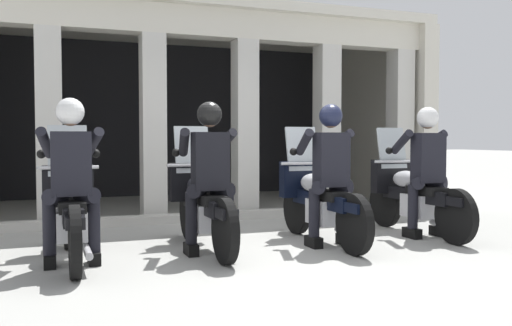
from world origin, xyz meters
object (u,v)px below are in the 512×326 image
object	(u,v)px
motorcycle_center_left	(202,203)
police_officer_center_right	(330,162)
motorcycle_far_left	(70,209)
police_officer_center_left	(209,164)
police_officer_far_left	(71,167)
motorcycle_center_right	(318,199)
motorcycle_far_right	(412,194)
police_officer_far_right	(426,160)

from	to	relation	value
motorcycle_center_left	police_officer_center_right	distance (m)	1.48
motorcycle_far_left	police_officer_center_left	distance (m)	1.45
police_officer_far_left	police_officer_center_left	world-z (taller)	same
motorcycle_center_right	motorcycle_far_right	distance (m)	1.37
motorcycle_center_right	police_officer_far_right	distance (m)	1.45
police_officer_center_left	motorcycle_center_right	size ratio (longest dim) A/B	0.78
motorcycle_center_right	police_officer_far_left	bearing A→B (deg)	-173.93
police_officer_center_right	motorcycle_far_right	bearing A→B (deg)	15.41
motorcycle_center_left	police_officer_far_right	world-z (taller)	police_officer_far_right
police_officer_center_left	motorcycle_far_right	world-z (taller)	police_officer_center_left
police_officer_center_right	police_officer_far_right	distance (m)	1.37
police_officer_far_right	motorcycle_center_left	bearing A→B (deg)	164.03
motorcycle_center_left	motorcycle_far_right	world-z (taller)	same
motorcycle_center_right	motorcycle_far_left	bearing A→B (deg)	-179.83
motorcycle_center_right	police_officer_far_right	size ratio (longest dim) A/B	1.29
police_officer_center_left	police_officer_center_right	size ratio (longest dim) A/B	1.00
police_officer_center_left	motorcycle_center_right	xyz separation A→B (m)	(1.37, 0.21, -0.44)
motorcycle_far_right	motorcycle_center_right	bearing A→B (deg)	173.39
police_officer_center_left	motorcycle_far_left	bearing A→B (deg)	160.72
police_officer_far_left	motorcycle_center_right	xyz separation A→B (m)	(2.74, 0.28, -0.44)
police_officer_center_left	motorcycle_center_right	bearing A→B (deg)	-2.00
motorcycle_far_left	police_officer_far_left	distance (m)	0.52
motorcycle_far_left	motorcycle_center_right	bearing A→B (deg)	-6.57
police_officer_far_left	motorcycle_center_left	size ratio (longest dim) A/B	0.78
motorcycle_far_right	police_officer_center_left	bearing A→B (deg)	175.83
motorcycle_far_left	police_officer_center_left	bearing A→B (deg)	-15.22
police_officer_far_left	police_officer_center_right	size ratio (longest dim) A/B	1.00
police_officer_far_right	motorcycle_center_right	bearing A→B (deg)	161.59
motorcycle_far_left	motorcycle_far_right	world-z (taller)	same
police_officer_center_right	motorcycle_far_right	xyz separation A→B (m)	(1.37, 0.37, -0.44)
motorcycle_center_left	police_officer_center_right	bearing A→B (deg)	-25.30
police_officer_far_left	police_officer_far_right	world-z (taller)	same
motorcycle_center_right	police_officer_far_right	world-z (taller)	police_officer_far_right
motorcycle_center_right	motorcycle_far_right	bearing A→B (deg)	3.93
police_officer_center_left	police_officer_center_right	xyz separation A→B (m)	(1.37, -0.08, 0.00)
police_officer_far_left	motorcycle_center_right	size ratio (longest dim) A/B	0.78
police_officer_center_left	police_officer_far_right	xyz separation A→B (m)	(2.74, 0.01, 0.00)
police_officer_center_left	motorcycle_far_right	distance (m)	2.79
police_officer_far_left	motorcycle_center_left	xyz separation A→B (m)	(1.37, 0.36, -0.44)
motorcycle_far_left	police_officer_far_right	size ratio (longest dim) A/B	1.29
police_officer_far_left	police_officer_far_right	size ratio (longest dim) A/B	1.00
motorcycle_center_left	motorcycle_far_right	size ratio (longest dim) A/B	1.00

